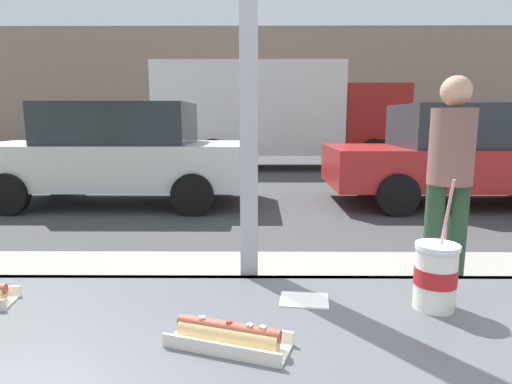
# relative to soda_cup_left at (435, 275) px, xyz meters

# --- Properties ---
(ground_plane) EXTENTS (60.00, 60.00, 0.00)m
(ground_plane) POSITION_rel_soda_cup_left_xyz_m (-0.45, 8.17, -1.09)
(ground_plane) COLOR #424244
(sidewalk_strip) EXTENTS (16.00, 2.80, 0.13)m
(sidewalk_strip) POSITION_rel_soda_cup_left_xyz_m (-0.45, 1.77, -1.03)
(sidewalk_strip) COLOR #9E998E
(sidewalk_strip) RESTS_ON ground
(building_facade_far) EXTENTS (28.00, 1.20, 5.66)m
(building_facade_far) POSITION_rel_soda_cup_left_xyz_m (-0.45, 20.61, 1.74)
(building_facade_far) COLOR gray
(building_facade_far) RESTS_ON ground
(soda_cup_left) EXTENTS (0.10, 0.10, 0.32)m
(soda_cup_left) POSITION_rel_soda_cup_left_xyz_m (0.00, 0.00, 0.00)
(soda_cup_left) COLOR white
(soda_cup_left) RESTS_ON window_counter
(hotdog_tray_far) EXTENTS (0.26, 0.16, 0.05)m
(hotdog_tray_far) POSITION_rel_soda_cup_left_xyz_m (-0.48, -0.18, -0.06)
(hotdog_tray_far) COLOR silver
(hotdog_tray_far) RESTS_ON window_counter
(napkin_wrapper) EXTENTS (0.13, 0.10, 0.00)m
(napkin_wrapper) POSITION_rel_soda_cup_left_xyz_m (-0.31, 0.04, -0.08)
(napkin_wrapper) COLOR white
(napkin_wrapper) RESTS_ON window_counter
(parked_car_white) EXTENTS (4.50, 2.03, 1.70)m
(parked_car_white) POSITION_rel_soda_cup_left_xyz_m (-2.79, 6.28, -0.23)
(parked_car_white) COLOR silver
(parked_car_white) RESTS_ON ground
(parked_car_red) EXTENTS (4.62, 2.06, 1.68)m
(parked_car_red) POSITION_rel_soda_cup_left_xyz_m (3.10, 6.28, -0.24)
(parked_car_red) COLOR red
(parked_car_red) RESTS_ON ground
(box_truck) EXTENTS (6.91, 2.44, 2.94)m
(box_truck) POSITION_rel_soda_cup_left_xyz_m (0.02, 11.58, 0.51)
(box_truck) COLOR silver
(box_truck) RESTS_ON ground
(pedestrian) EXTENTS (0.32, 0.32, 1.63)m
(pedestrian) POSITION_rel_soda_cup_left_xyz_m (1.00, 2.20, -0.03)
(pedestrian) COLOR #24402B
(pedestrian) RESTS_ON sidewalk_strip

